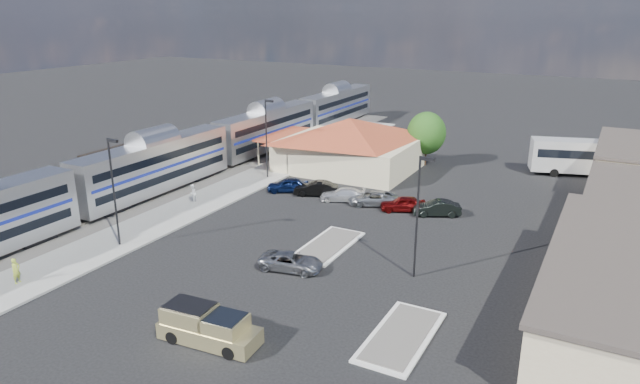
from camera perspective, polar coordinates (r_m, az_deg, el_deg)
The scene contains 23 objects.
ground at distance 46.97m, azimuth -4.66°, elevation -5.36°, with size 280.00×280.00×0.00m, color black.
railbed at distance 65.40m, azimuth -16.50°, elevation 0.78°, with size 16.00×100.00×0.12m, color #4C4944.
platform at distance 58.15m, azimuth -11.48°, elevation -0.92°, with size 5.50×92.00×0.18m, color gray.
passenger_train at distance 61.12m, azimuth -16.11°, elevation 2.38°, with size 3.00×104.00×5.55m.
freight_cars at distance 67.92m, azimuth -17.65°, elevation 2.93°, with size 2.80×46.00×4.00m.
station_depot at distance 68.17m, azimuth 2.92°, elevation 4.86°, with size 18.35×12.24×6.20m.
traffic_island_south at distance 46.67m, azimuth 0.83°, elevation -5.32°, with size 3.30×7.50×0.21m.
traffic_island_north at distance 34.98m, azimuth 8.12°, elevation -14.05°, with size 3.30×7.50×0.21m.
lamp_plat_s at distance 47.66m, azimuth -19.93°, elevation 0.77°, with size 1.08×0.25×9.00m.
lamp_plat_n at distance 63.89m, azimuth -5.33°, elevation 5.95°, with size 1.08×0.25×9.00m.
lamp_lot at distance 40.16m, azimuth 9.86°, elevation -1.52°, with size 1.08×0.25×9.00m.
tree_depot at distance 70.78m, azimuth 10.60°, elevation 5.81°, with size 4.71×4.71×6.63m.
pickup_truck at distance 34.38m, azimuth -11.01°, elevation -13.13°, with size 6.13×2.61×2.07m.
suv at distance 42.49m, azimuth -2.92°, elevation -6.95°, with size 2.21×4.79×1.33m, color #929599.
coach_bus at distance 72.33m, azimuth 25.38°, elevation 3.29°, with size 13.12×6.22×4.12m.
person_a at distance 45.28m, azimuth -28.12°, elevation -6.95°, with size 0.67×0.44×1.85m, color #B5C93E.
person_b at distance 57.72m, azimuth -12.63°, elevation -0.11°, with size 0.87×0.68×1.79m, color white.
parked_car_a at distance 60.12m, azimuth -3.22°, elevation 0.71°, with size 1.77×4.41×1.50m, color #0D1B44.
parked_car_b at distance 58.84m, azimuth -0.40°, elevation 0.36°, with size 1.59×4.57×1.51m, color black.
parked_car_c at distance 57.23m, azimuth 2.28°, elevation -0.27°, with size 1.84×4.54×1.32m, color silver.
parked_car_d at distance 56.24m, azimuth 5.35°, elevation -0.63°, with size 2.29×4.96×1.38m, color gray.
parked_car_e at distance 54.89m, azimuth 8.30°, elevation -1.17°, with size 1.73×4.31×1.47m, color maroon.
parked_car_f at distance 54.25m, azimuth 11.58°, elevation -1.60°, with size 1.54×4.42×1.46m, color black.
Camera 1 is at (23.56, -36.15, 18.54)m, focal length 32.00 mm.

